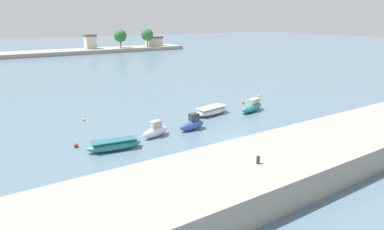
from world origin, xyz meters
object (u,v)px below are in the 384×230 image
at_px(moored_boat_1, 155,131).
at_px(moored_boat_4, 252,107).
at_px(moored_boat_0, 114,145).
at_px(mooring_buoy_0, 243,102).
at_px(moored_boat_3, 211,111).
at_px(mooring_buoy_2, 259,96).
at_px(mooring_bollard, 258,160).
at_px(mooring_buoy_1, 76,145).
at_px(moored_boat_2, 192,124).
at_px(mooring_buoy_3, 84,119).

relative_size(moored_boat_1, moored_boat_4, 0.73).
distance_m(moored_boat_0, mooring_buoy_0, 22.69).
relative_size(moored_boat_0, moored_boat_3, 0.94).
xyz_separation_m(mooring_buoy_0, mooring_buoy_2, (4.73, 1.67, -0.04)).
xyz_separation_m(mooring_bollard, mooring_buoy_1, (-8.90, 15.39, -2.26)).
height_order(moored_boat_2, moored_boat_4, moored_boat_2).
height_order(moored_boat_4, mooring_buoy_0, moored_boat_4).
bearing_deg(mooring_buoy_3, mooring_buoy_1, -109.22).
bearing_deg(mooring_buoy_2, mooring_buoy_1, -168.92).
xyz_separation_m(moored_boat_2, mooring_buoy_2, (17.17, 7.41, -0.50)).
relative_size(moored_boat_0, moored_boat_4, 1.12).
bearing_deg(mooring_buoy_3, moored_boat_2, -46.41).
relative_size(moored_boat_4, mooring_buoy_1, 10.98).
relative_size(mooring_buoy_0, mooring_buoy_3, 1.24).
xyz_separation_m(mooring_buoy_2, mooring_buoy_3, (-26.50, 2.39, 0.00)).
distance_m(mooring_buoy_1, mooring_buoy_2, 29.89).
xyz_separation_m(moored_boat_4, mooring_buoy_3, (-19.98, 7.85, -0.49)).
bearing_deg(mooring_buoy_1, mooring_buoy_2, 11.08).
bearing_deg(moored_boat_1, mooring_buoy_2, 2.92).
xyz_separation_m(mooring_buoy_1, mooring_buoy_2, (29.33, 5.74, -0.06)).
relative_size(moored_boat_3, mooring_buoy_3, 18.33).
bearing_deg(mooring_buoy_3, mooring_bollard, -75.55).
distance_m(moored_boat_2, mooring_buoy_2, 18.70).
xyz_separation_m(moored_boat_1, mooring_buoy_3, (-4.94, 9.58, -0.48)).
relative_size(moored_boat_2, moored_boat_3, 0.60).
bearing_deg(moored_boat_1, mooring_buoy_0, 2.63).
bearing_deg(moored_boat_2, mooring_buoy_0, 19.12).
bearing_deg(mooring_buoy_1, mooring_buoy_0, 9.41).
relative_size(moored_boat_0, mooring_buoy_0, 14.00).
bearing_deg(mooring_bollard, mooring_buoy_2, 45.97).
height_order(mooring_bollard, mooring_buoy_0, mooring_bollard).
distance_m(moored_boat_3, mooring_buoy_3, 15.80).
bearing_deg(mooring_buoy_1, moored_boat_1, -10.48).
distance_m(mooring_bollard, mooring_buoy_2, 29.49).
relative_size(moored_boat_1, mooring_buoy_0, 9.08).
bearing_deg(mooring_bollard, moored_boat_4, 48.41).
xyz_separation_m(moored_boat_0, mooring_buoy_1, (-2.92, 2.59, -0.27)).
bearing_deg(mooring_buoy_1, moored_boat_3, 6.55).
height_order(moored_boat_4, mooring_buoy_1, moored_boat_4).
xyz_separation_m(moored_boat_2, moored_boat_4, (10.65, 1.95, -0.01)).
xyz_separation_m(mooring_bollard, moored_boat_1, (-1.12, 13.95, -1.84)).
bearing_deg(moored_boat_0, mooring_buoy_0, 25.49).
distance_m(moored_boat_2, moored_boat_4, 10.83).
height_order(moored_boat_3, moored_boat_4, moored_boat_4).
bearing_deg(mooring_buoy_0, mooring_bollard, -128.89).
bearing_deg(moored_boat_2, moored_boat_3, 29.38).
height_order(moored_boat_0, moored_boat_3, moored_boat_3).
bearing_deg(mooring_buoy_2, moored_boat_4, -140.05).
height_order(moored_boat_2, mooring_buoy_3, moored_boat_2).
bearing_deg(moored_boat_3, mooring_bollard, -125.54).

